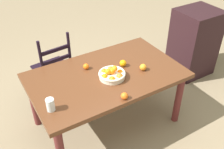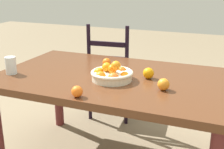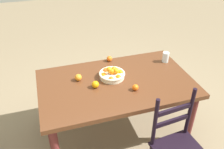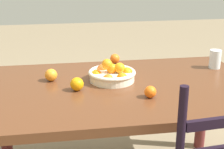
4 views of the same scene
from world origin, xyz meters
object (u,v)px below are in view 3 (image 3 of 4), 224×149
Objects in this scene: orange_loose_2 at (95,84)px; drinking_glass at (166,57)px; chair_near_window at (178,148)px; orange_loose_1 at (135,87)px; orange_loose_0 at (78,77)px; orange_loose_3 at (109,59)px; dining_table at (116,88)px; fruit_bowl at (112,74)px.

drinking_glass is (-0.95, -0.27, 0.02)m from orange_loose_2.
drinking_glass is at bearing 64.76° from chair_near_window.
orange_loose_1 is 0.85× the size of orange_loose_2.
drinking_glass reaches higher than orange_loose_0.
orange_loose_0 is 0.60× the size of drinking_glass.
chair_near_window is at bearing 127.20° from orange_loose_2.
chair_near_window is at bearing 102.80° from orange_loose_3.
drinking_glass is at bearing -142.92° from orange_loose_1.
orange_loose_2 is at bearing 121.74° from chair_near_window.
chair_near_window reaches higher than orange_loose_0.
chair_near_window reaches higher than orange_loose_2.
orange_loose_1 is at bearing 146.68° from orange_loose_0.
orange_loose_1 is at bearing 156.69° from orange_loose_2.
orange_loose_3 is (-0.06, -0.45, 0.12)m from dining_table.
orange_loose_0 is at bearing 33.91° from orange_loose_3.
orange_loose_0 is 1.16× the size of orange_loose_1.
fruit_bowl is at bearing -79.28° from dining_table.
orange_loose_2 is at bearing 58.24° from orange_loose_3.
orange_loose_0 reaches higher than orange_loose_3.
orange_loose_3 is (0.28, -1.24, 0.32)m from chair_near_window.
drinking_glass is (-0.71, -0.23, 0.15)m from dining_table.
chair_near_window is (-0.34, 0.80, -0.19)m from dining_table.
orange_loose_3 is at bearing 97.34° from chair_near_window.
orange_loose_0 is 0.53m from orange_loose_3.
orange_loose_0 is 1.10m from drinking_glass.
orange_loose_3 is at bearing -121.76° from orange_loose_2.
orange_loose_2 is at bearing 8.25° from dining_table.
chair_near_window is 1.32m from orange_loose_3.
dining_table is 22.00× the size of orange_loose_0.
drinking_glass reaches higher than orange_loose_1.
orange_loose_2 is at bearing 30.07° from fruit_bowl.
chair_near_window is 1.15m from drinking_glass.
chair_near_window reaches higher than drinking_glass.
orange_loose_0 is 0.99× the size of orange_loose_2.
orange_loose_2 is 1.12× the size of orange_loose_3.
fruit_bowl is (0.36, -0.89, 0.33)m from chair_near_window.
drinking_glass is (-0.57, -0.43, 0.03)m from orange_loose_1.
orange_loose_0 is at bearing 4.34° from drinking_glass.
drinking_glass is at bearing -169.34° from fruit_bowl.
drinking_glass is at bearing -175.66° from orange_loose_0.
orange_loose_0 is (0.73, -0.95, 0.32)m from chair_near_window.
orange_loose_2 is at bearing 128.69° from orange_loose_0.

